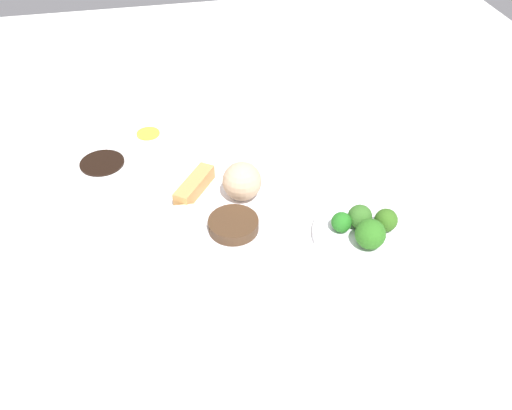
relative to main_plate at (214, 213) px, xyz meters
The scene contains 15 objects.
tabletop 0.03m from the main_plate, 20.73° to the left, with size 2.20×2.20×0.02m, color white.
main_plate is the anchor object (origin of this frame).
rice_scoop 0.08m from the main_plate, 65.31° to the right, with size 0.08×0.08×0.08m, color tan.
spring_roll 0.07m from the main_plate, 24.69° to the left, with size 0.12×0.03×0.03m, color tan.
crab_rangoon_wonton 0.07m from the main_plate, 114.69° to the left, with size 0.08×0.07×0.02m, color beige.
stir_fry_heap 0.07m from the main_plate, 155.31° to the right, with size 0.09×0.09×0.02m, color #472F1C.
broccoli_plate 0.29m from the main_plate, 113.52° to the right, with size 0.19×0.19×0.01m, color white.
broccoli_floret_0 0.28m from the main_plate, 110.71° to the right, with size 0.05×0.05×0.05m, color #356A25.
broccoli_floret_1 0.30m from the main_plate, 120.21° to the right, with size 0.06×0.06×0.06m, color #2D6E1E.
broccoli_floret_2 0.33m from the main_plate, 110.79° to the right, with size 0.04×0.04×0.04m, color #34651B.
broccoli_floret_3 0.25m from the main_plate, 114.51° to the right, with size 0.04×0.04×0.04m, color #25731F.
soy_sauce_bowl 0.27m from the main_plate, 51.51° to the left, with size 0.11×0.11×0.04m, color white.
soy_sauce_bowl_liquid 0.27m from the main_plate, 51.51° to the left, with size 0.09×0.09×0.00m, color black.
sauce_ramekin_hot_mustard 0.30m from the main_plate, 21.10° to the left, with size 0.06×0.06×0.02m, color white.
sauce_ramekin_hot_mustard_liquid 0.30m from the main_plate, 21.10° to the left, with size 0.05×0.05×0.00m, color yellow.
Camera 1 is at (-0.85, 0.08, 0.76)m, focal length 39.60 mm.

